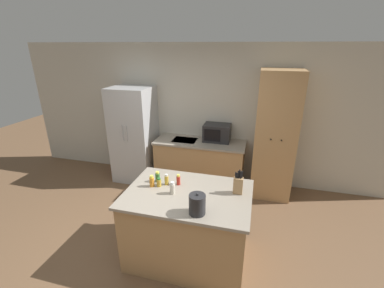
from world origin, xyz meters
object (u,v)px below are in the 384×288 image
refrigerator (134,134)px  fire_extinguisher (114,164)px  pantry_cabinet (275,136)px  spice_bottle_short_red (158,177)px  kettle (197,204)px  spice_bottle_orange_cap (173,188)px  spice_bottle_pale_salt (152,181)px  knife_block (238,185)px  spice_bottle_amber_oil (167,180)px  microwave (217,133)px  spice_bottle_green_herb (159,182)px  spice_bottle_tall_dark (178,180)px

refrigerator → fire_extinguisher: 0.94m
pantry_cabinet → spice_bottle_short_red: pantry_cabinet is taller
kettle → spice_bottle_orange_cap: bearing=141.2°
pantry_cabinet → spice_bottle_orange_cap: 2.25m
pantry_cabinet → spice_bottle_pale_salt: size_ratio=14.94×
spice_bottle_pale_salt → spice_bottle_orange_cap: size_ratio=0.97×
knife_block → spice_bottle_amber_oil: (-0.87, -0.02, -0.04)m
microwave → spice_bottle_orange_cap: 2.03m
spice_bottle_amber_oil → fire_extinguisher: spice_bottle_amber_oil is taller
refrigerator → spice_bottle_amber_oil: size_ratio=12.98×
pantry_cabinet → knife_block: bearing=-105.2°
spice_bottle_green_herb → knife_block: bearing=5.2°
pantry_cabinet → spice_bottle_pale_salt: 2.35m
microwave → spice_bottle_amber_oil: microwave is taller
spice_bottle_orange_cap → spice_bottle_short_red: bearing=140.9°
knife_block → kettle: (-0.37, -0.49, -0.00)m
spice_bottle_green_herb → spice_bottle_short_red: bearing=119.0°
spice_bottle_amber_oil → spice_bottle_green_herb: (-0.08, -0.06, -0.01)m
spice_bottle_short_red → spice_bottle_amber_oil: size_ratio=0.96×
spice_bottle_tall_dark → spice_bottle_pale_salt: spice_bottle_pale_salt is taller
spice_bottle_short_red → spice_bottle_pale_salt: spice_bottle_pale_salt is taller
pantry_cabinet → spice_bottle_orange_cap: size_ratio=14.53×
knife_block → spice_bottle_short_red: 1.01m
spice_bottle_amber_oil → fire_extinguisher: bearing=136.9°
refrigerator → spice_bottle_green_herb: bearing=-55.3°
spice_bottle_tall_dark → spice_bottle_amber_oil: (-0.14, -0.04, 0.00)m
spice_bottle_pale_salt → spice_bottle_orange_cap: 0.31m
knife_block → spice_bottle_orange_cap: bearing=-164.7°
spice_bottle_tall_dark → pantry_cabinet: bearing=54.8°
knife_block → spice_bottle_pale_salt: (-1.03, -0.11, -0.04)m
spice_bottle_amber_oil → kettle: 0.69m
kettle → spice_bottle_short_red: bearing=141.1°
microwave → spice_bottle_amber_oil: bearing=-99.8°
pantry_cabinet → microwave: pantry_cabinet is taller
spice_bottle_orange_cap → kettle: 0.47m
refrigerator → microwave: refrigerator is taller
spice_bottle_pale_salt → spice_bottle_tall_dark: bearing=22.5°
spice_bottle_short_red → spice_bottle_green_herb: bearing=-61.0°
kettle → spice_bottle_tall_dark: bearing=125.5°
refrigerator → spice_bottle_orange_cap: size_ratio=12.12×
spice_bottle_pale_salt → spice_bottle_orange_cap: (0.30, -0.09, 0.00)m
pantry_cabinet → kettle: size_ratio=9.18×
spice_bottle_short_red → spice_bottle_green_herb: (0.06, -0.11, -0.01)m
spice_bottle_tall_dark → spice_bottle_short_red: bearing=178.4°
kettle → refrigerator: bearing=129.7°
spice_bottle_amber_oil → knife_block: bearing=1.5°
spice_bottle_amber_oil → spice_bottle_pale_salt: size_ratio=0.96×
pantry_cabinet → spice_bottle_pale_salt: (-1.49, -1.82, -0.10)m
kettle → fire_extinguisher: kettle is taller
knife_block → spice_bottle_pale_salt: size_ratio=2.05×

